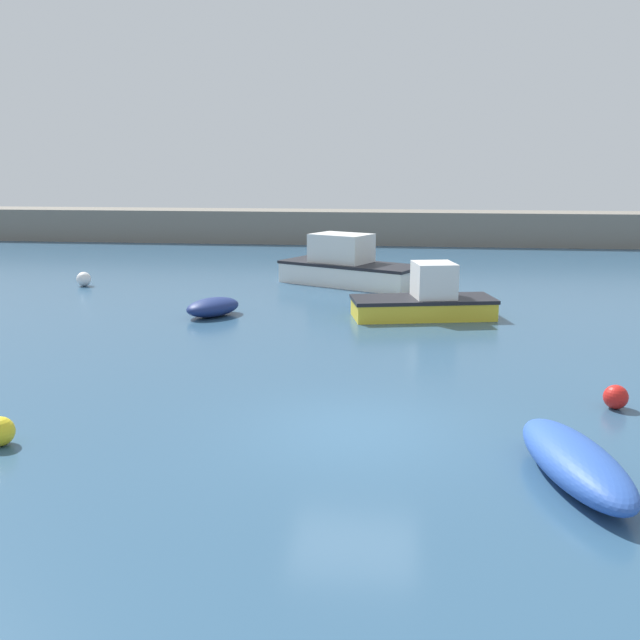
# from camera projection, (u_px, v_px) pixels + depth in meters

# --- Properties ---
(ground_plane) EXTENTS (120.00, 120.00, 0.20)m
(ground_plane) POSITION_uv_depth(u_px,v_px,m) (355.00, 436.00, 13.67)
(ground_plane) COLOR #2D5170
(harbor_breakwater) EXTENTS (66.24, 3.34, 2.07)m
(harbor_breakwater) POSITION_uv_depth(u_px,v_px,m) (392.00, 227.00, 45.73)
(harbor_breakwater) COLOR slate
(harbor_breakwater) RESTS_ON ground_plane
(open_tender_yellow) EXTENTS (1.80, 3.62, 0.71)m
(open_tender_yellow) POSITION_uv_depth(u_px,v_px,m) (575.00, 462.00, 11.36)
(open_tender_yellow) COLOR #2D56B7
(open_tender_yellow) RESTS_ON ground_plane
(motorboat_with_cabin) EXTENTS (6.36, 4.69, 2.13)m
(motorboat_with_cabin) POSITION_uv_depth(u_px,v_px,m) (347.00, 266.00, 30.05)
(motorboat_with_cabin) COLOR white
(motorboat_with_cabin) RESTS_ON ground_plane
(motorboat_grey_hull) EXTENTS (4.94, 2.71, 1.84)m
(motorboat_grey_hull) POSITION_uv_depth(u_px,v_px,m) (426.00, 300.00, 23.58)
(motorboat_grey_hull) COLOR yellow
(motorboat_grey_hull) RESTS_ON ground_plane
(dinghy_near_pier) EXTENTS (2.14, 2.37, 0.62)m
(dinghy_near_pier) POSITION_uv_depth(u_px,v_px,m) (213.00, 307.00, 23.88)
(dinghy_near_pier) COLOR navy
(dinghy_near_pier) RESTS_ON ground_plane
(mooring_buoy_red) EXTENTS (0.51, 0.51, 0.51)m
(mooring_buoy_red) POSITION_uv_depth(u_px,v_px,m) (616.00, 397.00, 14.84)
(mooring_buoy_red) COLOR red
(mooring_buoy_red) RESTS_ON ground_plane
(mooring_buoy_white) EXTENTS (0.60, 0.60, 0.60)m
(mooring_buoy_white) POSITION_uv_depth(u_px,v_px,m) (84.00, 279.00, 29.77)
(mooring_buoy_white) COLOR white
(mooring_buoy_white) RESTS_ON ground_plane
(mooring_buoy_yellow) EXTENTS (0.54, 0.54, 0.54)m
(mooring_buoy_yellow) POSITION_uv_depth(u_px,v_px,m) (0.00, 431.00, 12.88)
(mooring_buoy_yellow) COLOR yellow
(mooring_buoy_yellow) RESTS_ON ground_plane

